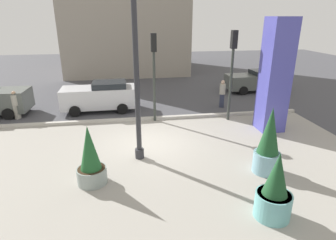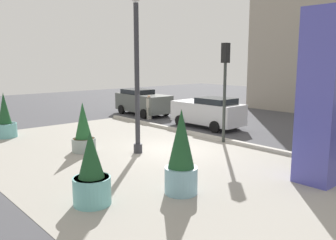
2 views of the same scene
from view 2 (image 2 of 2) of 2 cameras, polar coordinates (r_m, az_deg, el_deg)
ground_plane at (r=18.25m, az=9.49°, el=-2.73°), size 60.00×60.00×0.00m
plaza_pavement at (r=14.22m, az=-6.02°, el=-6.19°), size 18.00×10.00×0.02m
curb_strip at (r=17.57m, az=7.69°, el=-2.90°), size 18.00×0.24×0.16m
lamp_post at (r=14.54m, az=-5.01°, el=6.65°), size 0.44×0.44×6.40m
art_pillar_blue at (r=11.91m, az=23.57°, el=3.28°), size 1.17×1.17×5.42m
potted_plant_mid_plaza at (r=10.26m, az=2.13°, el=-5.87°), size 0.96×0.96×2.51m
potted_plant_by_pillar at (r=9.78m, az=-12.19°, el=-8.65°), size 1.02×1.02×2.04m
potted_plant_near_left at (r=19.60m, az=-24.71°, el=-0.15°), size 1.08×1.08×2.28m
potted_plant_curbside at (r=15.43m, az=-13.44°, el=-1.79°), size 1.01×1.01×2.12m
traffic_light_corner at (r=14.03m, az=20.80°, el=6.33°), size 0.28×0.42×4.77m
traffic_light_far_side at (r=16.68m, az=9.16°, el=6.98°), size 0.28×0.42×4.63m
car_passing_lane at (r=20.58m, az=6.45°, el=1.31°), size 4.36×2.05×1.77m
car_curb_west at (r=25.38m, az=-4.11°, el=2.93°), size 4.60×2.21×1.79m
pedestrian_crossing at (r=16.15m, az=25.36°, el=-1.65°), size 0.46×0.46×1.73m
pedestrian_by_curb at (r=23.36m, az=-3.08°, el=2.26°), size 0.48×0.48×1.59m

